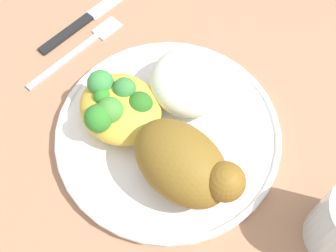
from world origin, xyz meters
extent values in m
plane|color=#A77656|center=(0.00, 0.00, 0.00)|extent=(2.00, 2.00, 0.00)
cylinder|color=white|center=(0.00, 0.00, 0.01)|extent=(0.24, 0.24, 0.01)
torus|color=white|center=(0.00, 0.00, 0.01)|extent=(0.24, 0.24, 0.01)
ellipsoid|color=brown|center=(0.05, -0.03, 0.05)|extent=(0.10, 0.07, 0.06)
sphere|color=brown|center=(0.09, -0.02, 0.06)|extent=(0.04, 0.04, 0.04)
ellipsoid|color=silver|center=(-0.02, 0.05, 0.04)|extent=(0.09, 0.09, 0.05)
ellipsoid|color=gold|center=(-0.05, -0.02, 0.03)|extent=(0.09, 0.08, 0.04)
sphere|color=#2C6929|center=(-0.05, -0.02, 0.04)|extent=(0.02, 0.02, 0.02)
sphere|color=#4B9337|center=(-0.04, -0.04, 0.05)|extent=(0.03, 0.03, 0.03)
sphere|color=#3E9143|center=(-0.08, -0.02, 0.05)|extent=(0.03, 0.03, 0.03)
sphere|color=#3B863D|center=(-0.05, -0.01, 0.05)|extent=(0.02, 0.02, 0.02)
sphere|color=#32852A|center=(-0.05, -0.05, 0.05)|extent=(0.03, 0.03, 0.03)
sphere|color=#338829|center=(-0.06, -0.03, 0.05)|extent=(0.02, 0.02, 0.02)
sphere|color=#2D7221|center=(-0.03, -0.01, 0.04)|extent=(0.03, 0.03, 0.03)
cube|color=#B2B2B7|center=(-0.16, -0.02, 0.00)|extent=(0.01, 0.11, 0.01)
cube|color=#B2B2B7|center=(-0.16, 0.05, 0.00)|extent=(0.02, 0.03, 0.00)
cube|color=black|center=(-0.19, 0.01, 0.00)|extent=(0.01, 0.08, 0.01)
camera|label=1|loc=(0.16, -0.15, 0.43)|focal=47.24mm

